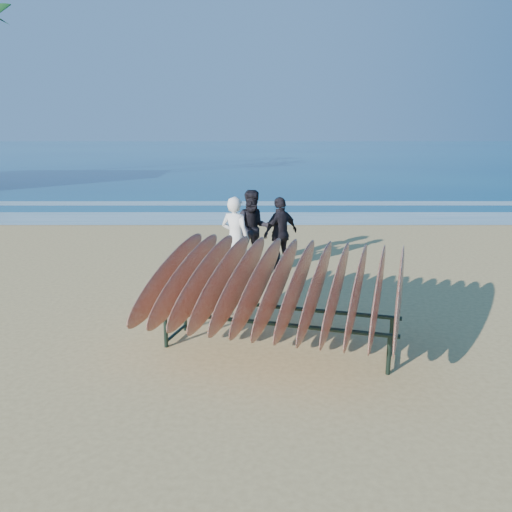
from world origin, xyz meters
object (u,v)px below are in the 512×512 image
object	(u,v)px
surfboard_rack	(277,285)
person_dark_a	(254,229)
person_white	(235,238)
person_dark_b	(281,233)

from	to	relation	value
surfboard_rack	person_dark_a	xyz separation A→B (m)	(-0.33, 4.46, -0.09)
surfboard_rack	person_white	xyz separation A→B (m)	(-0.69, 3.53, -0.10)
surfboard_rack	person_dark_b	xyz separation A→B (m)	(0.24, 4.31, -0.15)
person_white	person_dark_a	size ratio (longest dim) A/B	0.99
surfboard_rack	person_dark_a	world-z (taller)	person_dark_a
person_dark_a	surfboard_rack	bearing A→B (deg)	-96.58
surfboard_rack	person_dark_a	size ratio (longest dim) A/B	2.28
person_white	surfboard_rack	bearing A→B (deg)	129.77
person_white	person_dark_a	world-z (taller)	person_dark_a
person_dark_a	person_dark_b	size ratio (longest dim) A/B	1.08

